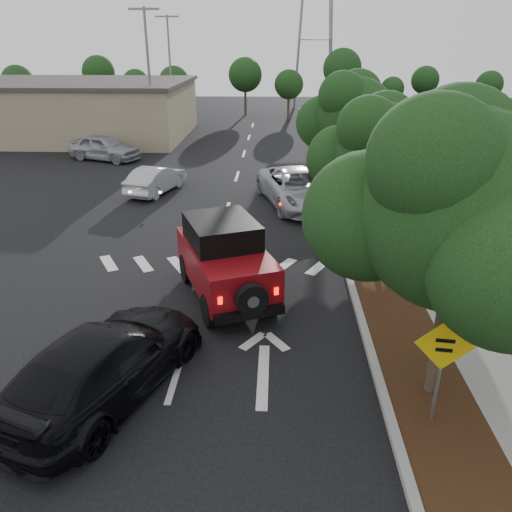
# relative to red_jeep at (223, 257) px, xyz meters

# --- Properties ---
(ground) EXTENTS (120.00, 120.00, 0.00)m
(ground) POSITION_rel_red_jeep_xyz_m (-0.71, -4.00, -1.18)
(ground) COLOR black
(ground) RESTS_ON ground
(curb) EXTENTS (0.20, 70.00, 0.15)m
(curb) POSITION_rel_red_jeep_xyz_m (3.89, 8.00, -1.11)
(curb) COLOR #9E9B93
(curb) RESTS_ON ground
(planting_strip) EXTENTS (1.80, 70.00, 0.12)m
(planting_strip) POSITION_rel_red_jeep_xyz_m (4.89, 8.00, -1.12)
(planting_strip) COLOR black
(planting_strip) RESTS_ON ground
(sidewalk) EXTENTS (2.00, 70.00, 0.12)m
(sidewalk) POSITION_rel_red_jeep_xyz_m (6.79, 8.00, -1.12)
(sidewalk) COLOR gray
(sidewalk) RESTS_ON ground
(hedge) EXTENTS (0.80, 70.00, 0.80)m
(hedge) POSITION_rel_red_jeep_xyz_m (8.19, 8.00, -0.78)
(hedge) COLOR black
(hedge) RESTS_ON ground
(commercial_building) EXTENTS (22.00, 12.00, 4.00)m
(commercial_building) POSITION_rel_red_jeep_xyz_m (-16.71, 26.00, 0.82)
(commercial_building) COLOR gray
(commercial_building) RESTS_ON ground
(transmission_tower) EXTENTS (7.00, 4.00, 28.00)m
(transmission_tower) POSITION_rel_red_jeep_xyz_m (5.29, 44.00, -1.18)
(transmission_tower) COLOR slate
(transmission_tower) RESTS_ON ground
(street_tree_near) EXTENTS (3.80, 3.80, 5.92)m
(street_tree_near) POSITION_rel_red_jeep_xyz_m (4.89, -4.50, -1.18)
(street_tree_near) COLOR black
(street_tree_near) RESTS_ON ground
(street_tree_mid) EXTENTS (3.20, 3.20, 5.32)m
(street_tree_mid) POSITION_rel_red_jeep_xyz_m (4.89, 2.50, -1.18)
(street_tree_mid) COLOR black
(street_tree_mid) RESTS_ON ground
(street_tree_far) EXTENTS (3.40, 3.40, 5.62)m
(street_tree_far) POSITION_rel_red_jeep_xyz_m (4.89, 9.00, -1.18)
(street_tree_far) COLOR black
(street_tree_far) RESTS_ON ground
(light_pole_a) EXTENTS (2.00, 0.22, 9.00)m
(light_pole_a) POSITION_rel_red_jeep_xyz_m (-7.21, 22.00, -1.18)
(light_pole_a) COLOR slate
(light_pole_a) RESTS_ON ground
(light_pole_b) EXTENTS (2.00, 0.22, 9.00)m
(light_pole_b) POSITION_rel_red_jeep_xyz_m (-8.21, 34.00, -1.18)
(light_pole_b) COLOR slate
(light_pole_b) RESTS_ON ground
(red_jeep) EXTENTS (3.44, 4.76, 2.33)m
(red_jeep) POSITION_rel_red_jeep_xyz_m (0.00, 0.00, 0.00)
(red_jeep) COLOR black
(red_jeep) RESTS_ON ground
(silver_suv_ahead) EXTENTS (4.21, 6.37, 1.63)m
(silver_suv_ahead) POSITION_rel_red_jeep_xyz_m (2.49, 8.88, -0.37)
(silver_suv_ahead) COLOR #B2B4BA
(silver_suv_ahead) RESTS_ON ground
(black_suv_oncoming) EXTENTS (4.01, 5.86, 1.58)m
(black_suv_oncoming) POSITION_rel_red_jeep_xyz_m (-2.05, -4.73, -0.39)
(black_suv_oncoming) COLOR black
(black_suv_oncoming) RESTS_ON ground
(silver_sedan_oncoming) EXTENTS (2.47, 4.25, 1.33)m
(silver_sedan_oncoming) POSITION_rel_red_jeep_xyz_m (-4.49, 10.65, -0.52)
(silver_sedan_oncoming) COLOR #AFB3B8
(silver_sedan_oncoming) RESTS_ON ground
(parked_suv) EXTENTS (5.02, 3.34, 1.59)m
(parked_suv) POSITION_rel_red_jeep_xyz_m (-9.40, 17.74, -0.39)
(parked_suv) COLOR #A0A2A7
(parked_suv) RESTS_ON ground
(speed_hump_sign) EXTENTS (1.09, 0.16, 2.32)m
(speed_hump_sign) POSITION_rel_red_jeep_xyz_m (4.69, -5.44, 0.43)
(speed_hump_sign) COLOR slate
(speed_hump_sign) RESTS_ON ground
(terracotta_planter) EXTENTS (0.76, 0.76, 1.32)m
(terracotta_planter) POSITION_rel_red_jeep_xyz_m (7.69, -1.22, -0.29)
(terracotta_planter) COLOR brown
(terracotta_planter) RESTS_ON ground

